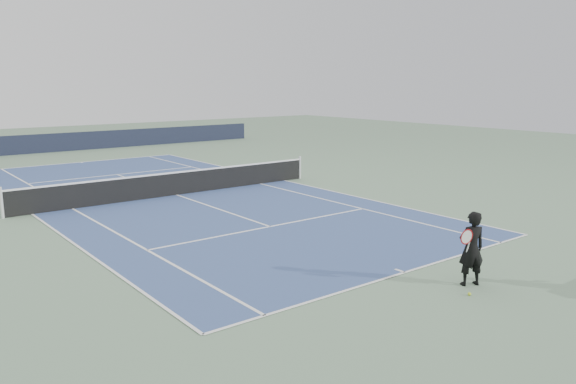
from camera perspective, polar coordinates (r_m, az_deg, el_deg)
ground at (r=23.06m, az=-11.24°, el=-0.32°), size 80.00×80.00×0.00m
court_surface at (r=23.06m, az=-11.24°, el=-0.30°), size 10.97×23.77×0.01m
tennis_net at (r=22.97m, az=-11.28°, el=0.91°), size 12.90×0.10×1.07m
windscreen_far at (r=39.65m, az=-23.04°, el=4.61°), size 30.00×0.25×1.20m
tennis_player at (r=13.17m, az=18.13°, el=-5.48°), size 0.84×0.68×1.70m
tennis_ball at (r=12.78m, az=17.95°, el=-9.82°), size 0.07×0.07×0.07m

